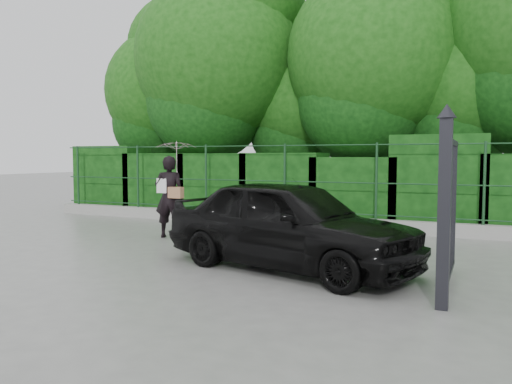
% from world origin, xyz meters
% --- Properties ---
extents(ground, '(80.00, 80.00, 0.00)m').
position_xyz_m(ground, '(0.00, 0.00, 0.00)').
color(ground, gray).
extents(kerb, '(14.00, 0.25, 0.30)m').
position_xyz_m(kerb, '(0.00, 4.50, 0.15)').
color(kerb, '#9E9E99').
rests_on(kerb, ground).
extents(fence, '(14.13, 0.06, 1.80)m').
position_xyz_m(fence, '(0.22, 4.50, 1.20)').
color(fence, '#183E1F').
rests_on(fence, kerb).
extents(hedge, '(14.20, 1.20, 2.29)m').
position_xyz_m(hedge, '(-0.01, 5.50, 0.98)').
color(hedge, black).
rests_on(hedge, ground).
extents(trees, '(17.10, 6.15, 8.08)m').
position_xyz_m(trees, '(1.14, 7.74, 4.62)').
color(trees, black).
rests_on(trees, ground).
extents(gate, '(0.22, 2.33, 2.36)m').
position_xyz_m(gate, '(4.60, -0.72, 1.19)').
color(gate, black).
rests_on(gate, ground).
extents(woman, '(0.97, 0.90, 2.12)m').
position_xyz_m(woman, '(-1.15, 1.83, 1.35)').
color(woman, black).
rests_on(woman, ground).
extents(car, '(4.51, 2.74, 1.44)m').
position_xyz_m(car, '(2.24, 0.02, 0.72)').
color(car, black).
rests_on(car, ground).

